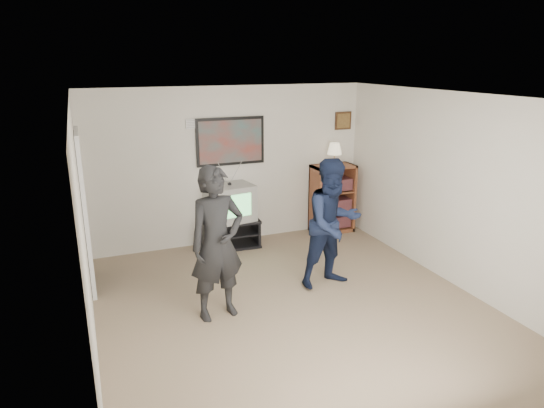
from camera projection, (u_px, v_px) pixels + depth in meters
room_shell at (284, 202)px, 5.78m from camera, size 4.51×5.00×2.51m
media_stand at (230, 233)px, 7.71m from camera, size 0.92×0.54×0.45m
crt_television at (230, 202)px, 7.57m from camera, size 0.76×0.67×0.57m
bookshelf at (332, 199)px, 8.31m from camera, size 0.71×0.41×1.17m
table_lamp at (334, 154)px, 8.05m from camera, size 0.24×0.24×0.39m
person_tall at (217, 244)px, 5.44m from camera, size 0.71×0.53×1.79m
person_short at (333, 224)px, 6.24m from camera, size 0.90×0.74×1.70m
controller_left at (214, 215)px, 5.61m from camera, size 0.05×0.12×0.03m
controller_right at (323, 200)px, 6.38m from camera, size 0.06×0.12×0.03m
poster at (231, 141)px, 7.56m from camera, size 1.10×0.03×0.75m
air_vent at (195, 124)px, 7.28m from camera, size 0.28×0.02×0.14m
small_picture at (343, 121)px, 8.21m from camera, size 0.30×0.03×0.30m
doorway at (84, 213)px, 6.17m from camera, size 0.03×0.85×2.00m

